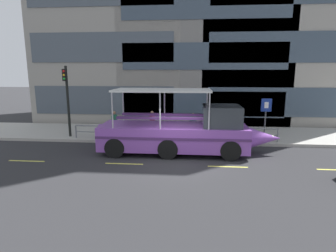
# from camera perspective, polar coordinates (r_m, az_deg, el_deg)

# --- Properties ---
(ground_plane) EXTENTS (120.00, 120.00, 0.00)m
(ground_plane) POSITION_cam_1_polar(r_m,az_deg,el_deg) (13.53, 1.63, -7.17)
(ground_plane) COLOR #2B2B2D
(sidewalk) EXTENTS (32.00, 4.80, 0.18)m
(sidewalk) POSITION_cam_1_polar(r_m,az_deg,el_deg) (18.90, 2.62, -1.55)
(sidewalk) COLOR #A8A59E
(sidewalk) RESTS_ON ground_plane
(curb_edge) EXTENTS (32.00, 0.18, 0.18)m
(curb_edge) POSITION_cam_1_polar(r_m,az_deg,el_deg) (16.49, 2.26, -3.46)
(curb_edge) COLOR #B2ADA3
(curb_edge) RESTS_ON ground_plane
(lane_centreline) EXTENTS (25.80, 0.12, 0.01)m
(lane_centreline) POSITION_cam_1_polar(r_m,az_deg,el_deg) (12.91, 1.46, -8.08)
(lane_centreline) COLOR #DBD64C
(lane_centreline) RESTS_ON ground_plane
(curb_guardrail) EXTENTS (12.32, 0.09, 0.82)m
(curb_guardrail) POSITION_cam_1_polar(r_m,az_deg,el_deg) (16.68, 1.19, -1.00)
(curb_guardrail) COLOR gray
(curb_guardrail) RESTS_ON sidewalk
(traffic_light_pole) EXTENTS (0.24, 0.46, 4.41)m
(traffic_light_pole) POSITION_cam_1_polar(r_m,az_deg,el_deg) (18.34, -20.10, 6.09)
(traffic_light_pole) COLOR black
(traffic_light_pole) RESTS_ON sidewalk
(parking_sign) EXTENTS (0.60, 0.12, 2.53)m
(parking_sign) POSITION_cam_1_polar(r_m,az_deg,el_deg) (17.28, 19.51, 2.69)
(parking_sign) COLOR #4C4F54
(parking_sign) RESTS_ON sidewalk
(duck_tour_boat) EXTENTS (9.51, 2.55, 3.36)m
(duck_tour_boat) POSITION_cam_1_polar(r_m,az_deg,el_deg) (14.55, 3.24, -1.35)
(duck_tour_boat) COLOR purple
(duck_tour_boat) RESTS_ON ground_plane
(pedestrian_near_bow) EXTENTS (0.23, 0.49, 1.72)m
(pedestrian_near_bow) POSITION_cam_1_polar(r_m,az_deg,el_deg) (18.20, 14.42, 1.22)
(pedestrian_near_bow) COLOR black
(pedestrian_near_bow) RESTS_ON sidewalk
(pedestrian_mid_left) EXTENTS (0.44, 0.24, 1.56)m
(pedestrian_mid_left) POSITION_cam_1_polar(r_m,az_deg,el_deg) (17.28, 5.19, 0.68)
(pedestrian_mid_left) COLOR #1E2338
(pedestrian_mid_left) RESTS_ON sidewalk
(pedestrian_mid_right) EXTENTS (0.37, 0.31, 1.55)m
(pedestrian_mid_right) POSITION_cam_1_polar(r_m,az_deg,el_deg) (18.10, -3.26, 1.18)
(pedestrian_mid_right) COLOR #1E2338
(pedestrian_mid_right) RESTS_ON sidewalk
(pedestrian_near_stern) EXTENTS (0.33, 0.35, 1.57)m
(pedestrian_near_stern) POSITION_cam_1_polar(r_m,az_deg,el_deg) (18.20, -10.97, 1.09)
(pedestrian_near_stern) COLOR #47423D
(pedestrian_near_stern) RESTS_ON sidewalk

